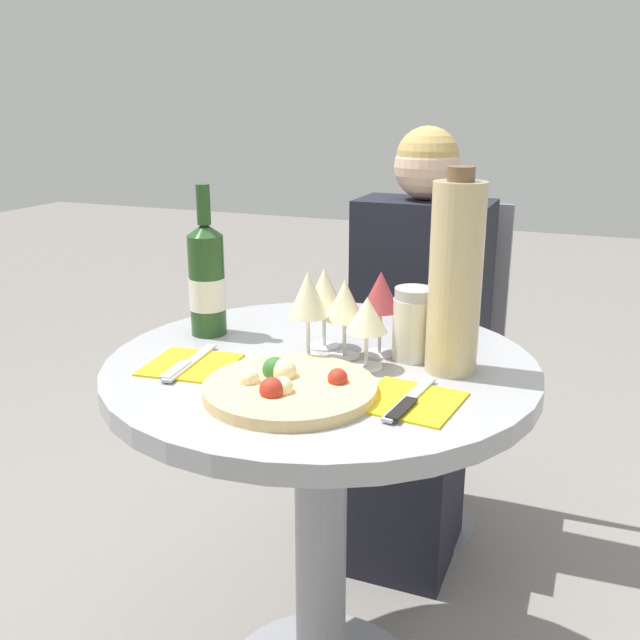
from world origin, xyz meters
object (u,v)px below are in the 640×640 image
object	(u,v)px
chair_behind_diner	(424,375)
pizza_large	(289,387)
dining_table	(321,454)
wine_bottle	(207,280)
tall_carafe	(455,278)
seated_diner	(411,373)

from	to	relation	value
chair_behind_diner	pizza_large	world-z (taller)	chair_behind_diner
dining_table	wine_bottle	size ratio (longest dim) A/B	2.62
dining_table	wine_bottle	xyz separation A→B (m)	(-0.27, 0.06, 0.31)
dining_table	pizza_large	world-z (taller)	pizza_large
chair_behind_diner	tall_carafe	size ratio (longest dim) A/B	2.66
chair_behind_diner	tall_carafe	world-z (taller)	tall_carafe
pizza_large	tall_carafe	size ratio (longest dim) A/B	0.80
wine_bottle	pizza_large	bearing A→B (deg)	-38.99
chair_behind_diner	pizza_large	xyz separation A→B (m)	(-0.00, -0.94, 0.32)
dining_table	tall_carafe	distance (m)	0.43
chair_behind_diner	dining_table	bearing A→B (deg)	88.99
dining_table	chair_behind_diner	size ratio (longest dim) A/B	0.84
chair_behind_diner	wine_bottle	world-z (taller)	wine_bottle
chair_behind_diner	tall_carafe	distance (m)	0.90
chair_behind_diner	seated_diner	bearing A→B (deg)	90.00
seated_diner	tall_carafe	size ratio (longest dim) A/B	3.26
wine_bottle	seated_diner	bearing A→B (deg)	63.20
dining_table	pizza_large	xyz separation A→B (m)	(0.01, -0.17, 0.21)
dining_table	tall_carafe	bearing A→B (deg)	8.94
pizza_large	wine_bottle	world-z (taller)	wine_bottle
chair_behind_diner	tall_carafe	xyz separation A→B (m)	(0.22, -0.73, 0.48)
seated_diner	dining_table	bearing A→B (deg)	88.74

